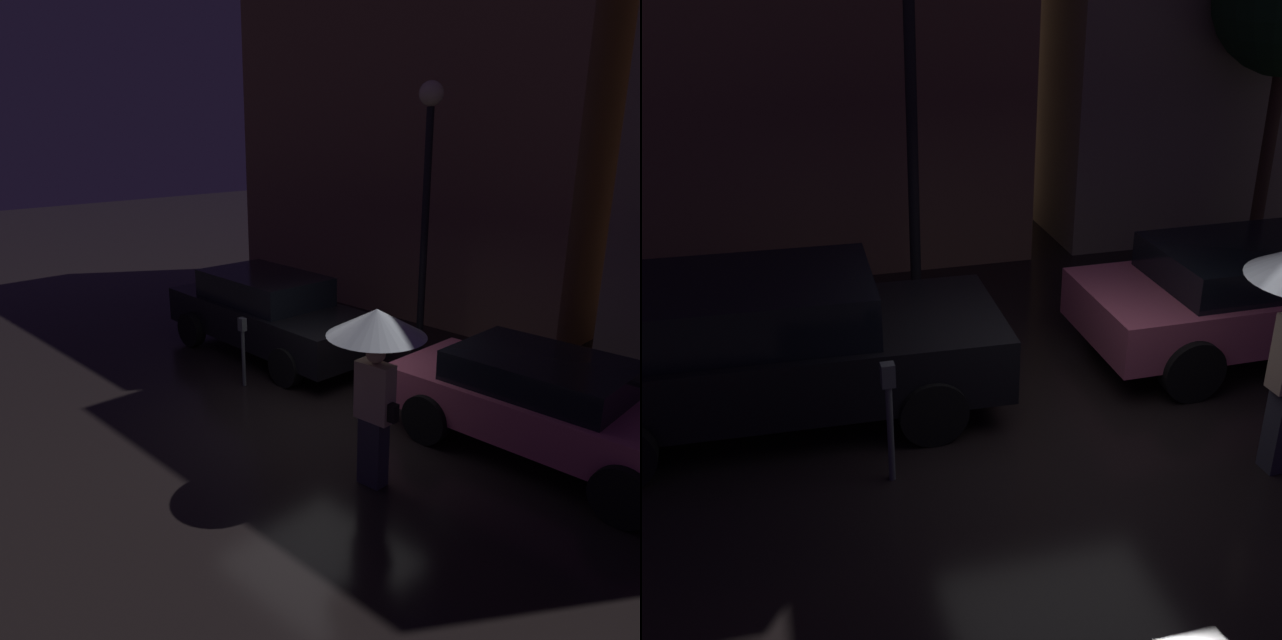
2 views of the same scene
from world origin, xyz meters
TOP-DOWN VIEW (x-y plane):
  - ground_plane at (0.00, 0.00)m, footprint 60.00×60.00m
  - building_facade_left at (-3.48, 6.50)m, footprint 9.35×3.00m
  - parked_car_black at (-2.89, 1.40)m, footprint 4.71×1.99m
  - parked_car_pink at (2.74, 1.50)m, footprint 4.29×1.99m
  - pedestrian_with_umbrella at (1.65, -0.73)m, footprint 1.17×1.17m
  - parking_meter at (-1.90, 0.01)m, footprint 0.12×0.10m
  - street_lamp_near at (-0.92, 3.58)m, footprint 0.44×0.44m

SIDE VIEW (x-z plane):
  - ground_plane at x=0.00m, z-range 0.00..0.00m
  - parked_car_pink at x=2.74m, z-range 0.06..1.41m
  - parking_meter at x=-1.90m, z-range 0.15..1.35m
  - parked_car_black at x=-2.89m, z-range 0.04..1.59m
  - pedestrian_with_umbrella at x=1.65m, z-range 0.67..2.91m
  - street_lamp_near at x=-0.92m, z-range 1.01..6.02m
  - building_facade_left at x=-3.48m, z-range 0.00..8.09m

